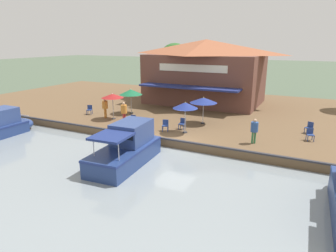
% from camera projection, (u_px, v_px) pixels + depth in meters
% --- Properties ---
extents(ground_plane, '(220.00, 220.00, 0.00)m').
position_uv_depth(ground_plane, '(174.00, 150.00, 20.50)').
color(ground_plane, '#4C5B47').
extents(quay_deck, '(22.00, 56.00, 0.60)m').
position_uv_depth(quay_deck, '(221.00, 112.00, 29.90)').
color(quay_deck, brown).
rests_on(quay_deck, ground).
extents(quay_edge_fender, '(0.20, 50.40, 0.10)m').
position_uv_depth(quay_edge_fender, '(175.00, 140.00, 20.41)').
color(quay_edge_fender, '#2D2D33').
rests_on(quay_edge_fender, quay_deck).
extents(waterfront_restaurant, '(9.74, 12.36, 6.76)m').
position_uv_depth(waterfront_restaurant, '(205.00, 71.00, 32.51)').
color(waterfront_restaurant, brown).
rests_on(waterfront_restaurant, quay_deck).
extents(patio_umbrella_back_row, '(1.89, 1.89, 2.27)m').
position_uv_depth(patio_umbrella_back_row, '(112.00, 96.00, 25.62)').
color(patio_umbrella_back_row, '#B7B7B7').
rests_on(patio_umbrella_back_row, quay_deck).
extents(patio_umbrella_mid_patio_right, '(1.84, 1.84, 2.34)m').
position_uv_depth(patio_umbrella_mid_patio_right, '(185.00, 105.00, 21.68)').
color(patio_umbrella_mid_patio_right, '#B7B7B7').
rests_on(patio_umbrella_mid_patio_right, quay_deck).
extents(patio_umbrella_near_quay_edge, '(2.12, 2.12, 2.31)m').
position_uv_depth(patio_umbrella_near_quay_edge, '(131.00, 92.00, 27.72)').
color(patio_umbrella_near_quay_edge, '#B7B7B7').
rests_on(patio_umbrella_near_quay_edge, quay_deck).
extents(patio_umbrella_mid_patio_left, '(2.20, 2.20, 2.21)m').
position_uv_depth(patio_umbrella_mid_patio_left, '(204.00, 100.00, 24.22)').
color(patio_umbrella_mid_patio_left, '#B7B7B7').
rests_on(patio_umbrella_mid_patio_left, quay_deck).
extents(cafe_chair_far_corner_seat, '(0.55, 0.55, 0.85)m').
position_uv_depth(cafe_chair_far_corner_seat, '(310.00, 134.00, 20.36)').
color(cafe_chair_far_corner_seat, navy).
rests_on(cafe_chair_far_corner_seat, quay_deck).
extents(cafe_chair_facing_river, '(0.58, 0.58, 0.85)m').
position_uv_depth(cafe_chair_facing_river, '(89.00, 109.00, 27.75)').
color(cafe_chair_facing_river, navy).
rests_on(cafe_chair_facing_river, quay_deck).
extents(cafe_chair_beside_entrance, '(0.56, 0.56, 0.85)m').
position_uv_depth(cafe_chair_beside_entrance, '(165.00, 125.00, 22.58)').
color(cafe_chair_beside_entrance, navy).
rests_on(cafe_chair_beside_entrance, quay_deck).
extents(cafe_chair_back_row_seat, '(0.59, 0.59, 0.85)m').
position_uv_depth(cafe_chair_back_row_seat, '(309.00, 127.00, 21.96)').
color(cafe_chair_back_row_seat, navy).
rests_on(cafe_chair_back_row_seat, quay_deck).
extents(cafe_chair_mid_patio, '(0.48, 0.48, 0.85)m').
position_uv_depth(cafe_chair_mid_patio, '(133.00, 120.00, 24.00)').
color(cafe_chair_mid_patio, navy).
rests_on(cafe_chair_mid_patio, quay_deck).
extents(cafe_chair_under_first_umbrella, '(0.44, 0.44, 0.85)m').
position_uv_depth(cafe_chair_under_first_umbrella, '(182.00, 123.00, 23.05)').
color(cafe_chair_under_first_umbrella, navy).
rests_on(cafe_chair_under_first_umbrella, quay_deck).
extents(person_near_entrance, '(0.48, 0.48, 1.69)m').
position_uv_depth(person_near_entrance, '(254.00, 128.00, 19.62)').
color(person_near_entrance, '#337547').
rests_on(person_near_entrance, quay_deck).
extents(person_mid_patio, '(0.51, 0.51, 1.79)m').
position_uv_depth(person_mid_patio, '(124.00, 110.00, 24.45)').
color(person_mid_patio, '#B23338').
rests_on(person_mid_patio, quay_deck).
extents(person_at_quay_edge, '(0.49, 0.49, 1.75)m').
position_uv_depth(person_at_quay_edge, '(105.00, 106.00, 26.28)').
color(person_at_quay_edge, orange).
rests_on(person_at_quay_edge, quay_deck).
extents(motorboat_far_downstream, '(6.50, 2.62, 2.40)m').
position_uv_depth(motorboat_far_downstream, '(130.00, 147.00, 18.20)').
color(motorboat_far_downstream, navy).
rests_on(motorboat_far_downstream, river_water).
extents(tree_downstream_bank, '(4.10, 3.90, 6.37)m').
position_uv_depth(tree_downstream_bank, '(173.00, 60.00, 36.99)').
color(tree_downstream_bank, brown).
rests_on(tree_downstream_bank, quay_deck).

